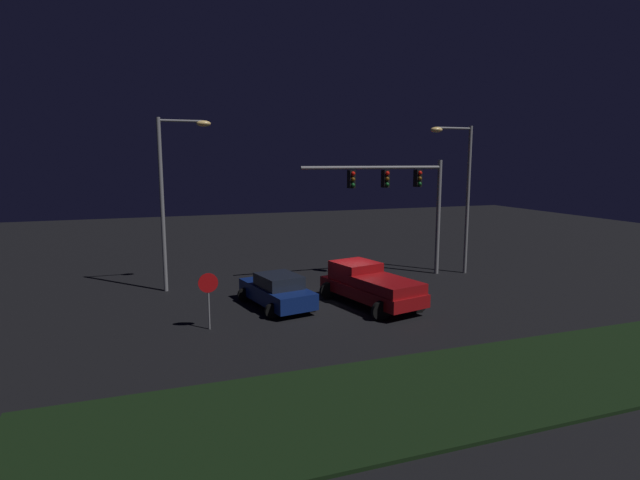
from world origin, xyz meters
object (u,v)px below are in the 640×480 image
(pickup_truck, at_px, (369,283))
(stop_sign, at_px, (208,290))
(street_lamp_right, at_px, (461,182))
(car_sedan, at_px, (277,291))
(traffic_signal_gantry, at_px, (401,189))
(street_lamp_left, at_px, (172,184))

(pickup_truck, bearing_deg, stop_sign, 85.37)
(pickup_truck, relative_size, street_lamp_right, 0.68)
(stop_sign, bearing_deg, car_sedan, 32.68)
(pickup_truck, distance_m, stop_sign, 7.39)
(traffic_signal_gantry, xyz_separation_m, stop_sign, (-11.28, -5.58, -3.34))
(traffic_signal_gantry, height_order, stop_sign, traffic_signal_gantry)
(pickup_truck, distance_m, traffic_signal_gantry, 7.17)
(stop_sign, bearing_deg, pickup_truck, 8.38)
(pickup_truck, height_order, street_lamp_left, street_lamp_left)
(pickup_truck, distance_m, street_lamp_left, 10.73)
(car_sedan, height_order, street_lamp_left, street_lamp_left)
(street_lamp_right, bearing_deg, street_lamp_left, 174.44)
(traffic_signal_gantry, relative_size, street_lamp_left, 0.98)
(pickup_truck, xyz_separation_m, car_sedan, (-4.02, 1.02, -0.26))
(pickup_truck, bearing_deg, street_lamp_left, 41.97)
(pickup_truck, relative_size, traffic_signal_gantry, 0.69)
(car_sedan, distance_m, traffic_signal_gantry, 9.67)
(street_lamp_right, distance_m, stop_sign, 16.16)
(stop_sign, bearing_deg, street_lamp_right, 19.26)
(traffic_signal_gantry, distance_m, stop_sign, 13.01)
(street_lamp_left, relative_size, street_lamp_right, 1.02)
(car_sedan, relative_size, traffic_signal_gantry, 0.56)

